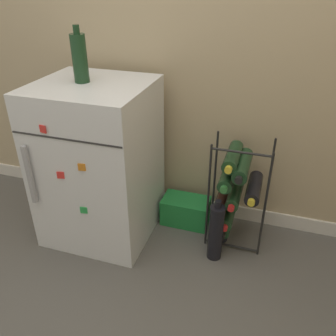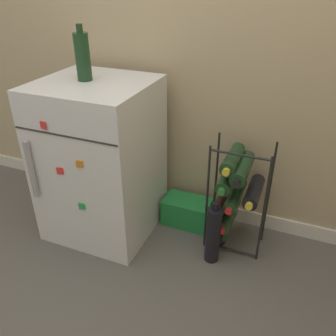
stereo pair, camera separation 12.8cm
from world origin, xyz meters
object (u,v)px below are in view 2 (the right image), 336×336
object	(u,v)px
soda_box	(187,211)
fridge_top_bottle	(83,56)
wine_rack	(233,195)
loose_bottle_floor	(213,235)
mini_fridge	(101,160)

from	to	relation	value
soda_box	fridge_top_bottle	size ratio (longest dim) A/B	1.05
wine_rack	soda_box	xyz separation A→B (m)	(-0.28, 0.08, -0.24)
soda_box	loose_bottle_floor	world-z (taller)	loose_bottle_floor
wine_rack	fridge_top_bottle	world-z (taller)	fridge_top_bottle
wine_rack	loose_bottle_floor	world-z (taller)	wine_rack
wine_rack	soda_box	world-z (taller)	wine_rack
wine_rack	loose_bottle_floor	size ratio (longest dim) A/B	1.70
mini_fridge	fridge_top_bottle	distance (m)	0.56
soda_box	fridge_top_bottle	bearing A→B (deg)	-159.46
mini_fridge	wine_rack	xyz separation A→B (m)	(0.73, 0.12, -0.12)
soda_box	mini_fridge	bearing A→B (deg)	-156.30
mini_fridge	loose_bottle_floor	bearing A→B (deg)	-4.29
wine_rack	soda_box	distance (m)	0.38
wine_rack	soda_box	bearing A→B (deg)	164.66
mini_fridge	fridge_top_bottle	xyz separation A→B (m)	(-0.05, 0.01, 0.56)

